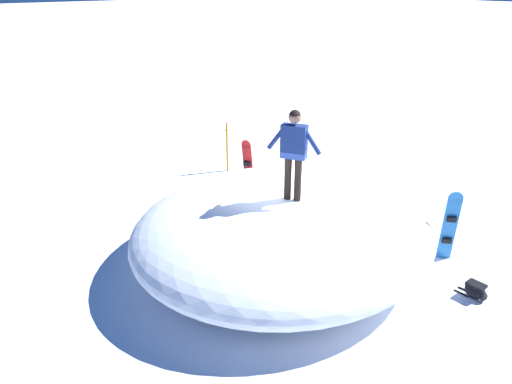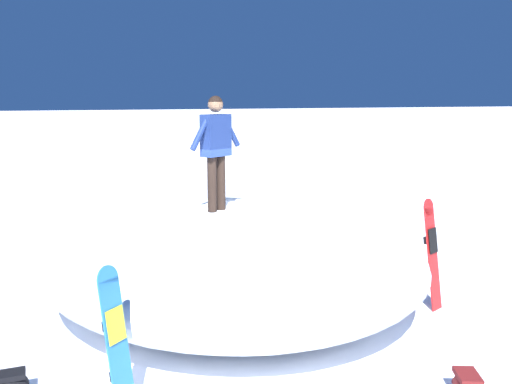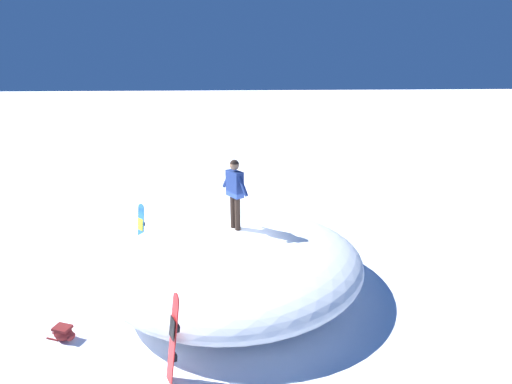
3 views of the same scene
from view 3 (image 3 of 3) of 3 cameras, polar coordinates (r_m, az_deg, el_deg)
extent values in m
plane|color=white|center=(9.36, -4.81, -16.09)|extent=(240.00, 240.00, 0.00)
ellipsoid|color=white|center=(9.34, -3.04, -10.63)|extent=(7.16, 6.77, 1.53)
cylinder|color=black|center=(9.14, -3.61, -3.06)|extent=(0.14, 0.14, 0.85)
cylinder|color=black|center=(8.99, -2.90, -3.42)|extent=(0.14, 0.14, 0.85)
cube|color=navy|center=(8.82, -3.35, 1.28)|extent=(0.43, 0.52, 0.64)
sphere|color=#936B4C|center=(8.70, -3.40, 4.21)|extent=(0.23, 0.23, 0.23)
cylinder|color=navy|center=(9.07, -4.50, 2.09)|extent=(0.28, 0.39, 0.52)
cylinder|color=navy|center=(8.55, -2.13, 1.14)|extent=(0.28, 0.39, 0.52)
sphere|color=black|center=(8.70, -3.40, 4.36)|extent=(0.22, 0.22, 0.22)
cube|color=#2672BF|center=(11.43, -17.58, -6.08)|extent=(0.35, 0.36, 1.48)
cylinder|color=#2672BF|center=(11.21, -17.53, -2.50)|extent=(0.24, 0.25, 0.29)
cube|color=yellow|center=(11.33, -17.66, -4.84)|extent=(0.21, 0.22, 0.35)
cube|color=black|center=(11.37, -17.38, -4.75)|extent=(0.19, 0.20, 0.12)
cube|color=black|center=(11.54, -17.42, -7.27)|extent=(0.19, 0.20, 0.12)
cube|color=red|center=(6.98, -12.94, -21.95)|extent=(0.35, 0.35, 1.60)
cylinder|color=red|center=(6.53, -12.40, -16.28)|extent=(0.16, 0.27, 0.27)
cube|color=black|center=(6.81, -13.01, -20.06)|extent=(0.15, 0.23, 0.38)
cube|color=black|center=(6.82, -12.38, -19.90)|extent=(0.16, 0.21, 0.12)
cube|color=black|center=(7.17, -12.76, -23.72)|extent=(0.16, 0.21, 0.12)
ellipsoid|color=black|center=(12.55, -13.08, -6.41)|extent=(0.28, 0.40, 0.30)
ellipsoid|color=black|center=(12.72, -13.01, -6.28)|extent=(0.21, 0.12, 0.15)
cube|color=black|center=(12.49, -13.12, -5.88)|extent=(0.24, 0.34, 0.06)
cylinder|color=black|center=(12.41, -13.46, -7.41)|extent=(0.05, 0.27, 0.04)
cylinder|color=black|center=(12.40, -12.76, -7.38)|extent=(0.05, 0.27, 0.04)
ellipsoid|color=maroon|center=(8.96, -27.93, -18.93)|extent=(0.49, 0.42, 0.31)
ellipsoid|color=maroon|center=(8.88, -26.95, -19.53)|extent=(0.19, 0.24, 0.15)
cube|color=maroon|center=(8.89, -28.05, -18.26)|extent=(0.41, 0.35, 0.06)
cylinder|color=maroon|center=(9.22, -28.54, -18.96)|extent=(0.28, 0.14, 0.04)
cylinder|color=maroon|center=(9.14, -29.25, -19.45)|extent=(0.28, 0.14, 0.04)
camera|label=1|loc=(16.12, 17.51, 18.12)|focal=34.35mm
camera|label=2|loc=(13.35, -42.12, 5.07)|focal=38.91mm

